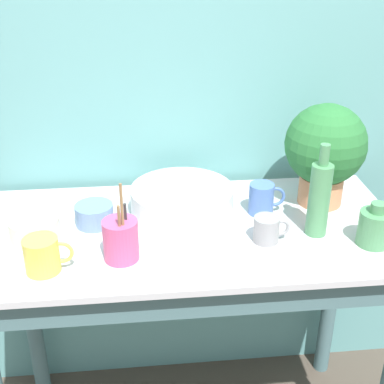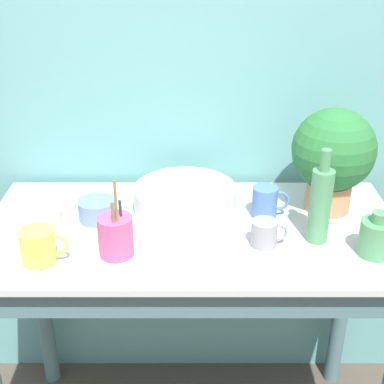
{
  "view_description": "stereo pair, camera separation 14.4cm",
  "coord_description": "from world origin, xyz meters",
  "px_view_note": "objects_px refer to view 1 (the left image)",
  "views": [
    {
      "loc": [
        -0.14,
        -1.08,
        1.71
      ],
      "look_at": [
        0.0,
        0.31,
        1.01
      ],
      "focal_mm": 50.0,
      "sensor_mm": 36.0,
      "label": 1
    },
    {
      "loc": [
        0.0,
        -1.08,
        1.71
      ],
      "look_at": [
        0.0,
        0.31,
        1.01
      ],
      "focal_mm": 50.0,
      "sensor_mm": 36.0,
      "label": 2
    }
  ],
  "objects_px": {
    "utensil_cup": "(121,240)",
    "bowl_small_cream": "(35,227)",
    "bowl_small_blue": "(94,215)",
    "mug_yellow": "(43,255)",
    "potted_plant": "(325,149)",
    "mug_grey": "(267,229)",
    "bottle_short": "(375,227)",
    "mug_blue": "(262,199)",
    "bottle_tall": "(319,198)",
    "bowl_wash_large": "(182,200)"
  },
  "relations": [
    {
      "from": "bowl_wash_large",
      "to": "mug_blue",
      "type": "xyz_separation_m",
      "value": [
        0.25,
        -0.03,
        0.01
      ]
    },
    {
      "from": "bottle_tall",
      "to": "bowl_small_cream",
      "type": "bearing_deg",
      "value": 175.26
    },
    {
      "from": "mug_yellow",
      "to": "potted_plant",
      "type": "bearing_deg",
      "value": 19.76
    },
    {
      "from": "potted_plant",
      "to": "bottle_short",
      "type": "height_order",
      "value": "potted_plant"
    },
    {
      "from": "mug_grey",
      "to": "mug_blue",
      "type": "xyz_separation_m",
      "value": [
        0.02,
        0.17,
        0.01
      ]
    },
    {
      "from": "bowl_small_blue",
      "to": "mug_grey",
      "type": "bearing_deg",
      "value": -16.69
    },
    {
      "from": "bowl_small_blue",
      "to": "utensil_cup",
      "type": "relative_size",
      "value": 0.49
    },
    {
      "from": "bowl_wash_large",
      "to": "utensil_cup",
      "type": "xyz_separation_m",
      "value": [
        -0.19,
        -0.24,
        0.02
      ]
    },
    {
      "from": "utensil_cup",
      "to": "mug_yellow",
      "type": "bearing_deg",
      "value": -169.64
    },
    {
      "from": "bottle_short",
      "to": "mug_yellow",
      "type": "bearing_deg",
      "value": -177.58
    },
    {
      "from": "bottle_tall",
      "to": "bowl_small_cream",
      "type": "height_order",
      "value": "bottle_tall"
    },
    {
      "from": "bowl_small_blue",
      "to": "bowl_small_cream",
      "type": "xyz_separation_m",
      "value": [
        -0.17,
        -0.05,
        -0.0
      ]
    },
    {
      "from": "mug_yellow",
      "to": "mug_blue",
      "type": "xyz_separation_m",
      "value": [
        0.64,
        0.25,
        0.0
      ]
    },
    {
      "from": "potted_plant",
      "to": "mug_grey",
      "type": "height_order",
      "value": "potted_plant"
    },
    {
      "from": "bottle_short",
      "to": "mug_blue",
      "type": "bearing_deg",
      "value": 142.42
    },
    {
      "from": "bowl_small_blue",
      "to": "mug_yellow",
      "type": "bearing_deg",
      "value": -116.71
    },
    {
      "from": "mug_yellow",
      "to": "bowl_small_blue",
      "type": "relative_size",
      "value": 1.12
    },
    {
      "from": "potted_plant",
      "to": "mug_blue",
      "type": "bearing_deg",
      "value": -165.75
    },
    {
      "from": "mug_blue",
      "to": "mug_grey",
      "type": "bearing_deg",
      "value": -97.47
    },
    {
      "from": "bottle_tall",
      "to": "bottle_short",
      "type": "xyz_separation_m",
      "value": [
        0.14,
        -0.07,
        -0.06
      ]
    },
    {
      "from": "mug_yellow",
      "to": "bowl_small_cream",
      "type": "distance_m",
      "value": 0.19
    },
    {
      "from": "bowl_small_cream",
      "to": "potted_plant",
      "type": "bearing_deg",
      "value": 7.75
    },
    {
      "from": "mug_grey",
      "to": "utensil_cup",
      "type": "height_order",
      "value": "utensil_cup"
    },
    {
      "from": "mug_blue",
      "to": "bowl_small_blue",
      "type": "relative_size",
      "value": 1.0
    },
    {
      "from": "bowl_small_blue",
      "to": "mug_blue",
      "type": "bearing_deg",
      "value": 1.82
    },
    {
      "from": "mug_blue",
      "to": "bowl_small_cream",
      "type": "relative_size",
      "value": 0.79
    },
    {
      "from": "bottle_short",
      "to": "bowl_small_cream",
      "type": "height_order",
      "value": "bottle_short"
    },
    {
      "from": "bottle_tall",
      "to": "mug_yellow",
      "type": "xyz_separation_m",
      "value": [
        -0.77,
        -0.11,
        -0.07
      ]
    },
    {
      "from": "bottle_tall",
      "to": "bowl_small_blue",
      "type": "relative_size",
      "value": 2.44
    },
    {
      "from": "mug_grey",
      "to": "bottle_tall",
      "type": "bearing_deg",
      "value": 10.32
    },
    {
      "from": "potted_plant",
      "to": "mug_grey",
      "type": "bearing_deg",
      "value": -136.08
    },
    {
      "from": "bottle_tall",
      "to": "utensil_cup",
      "type": "distance_m",
      "value": 0.58
    },
    {
      "from": "bowl_wash_large",
      "to": "bowl_small_blue",
      "type": "bearing_deg",
      "value": -170.27
    },
    {
      "from": "bottle_short",
      "to": "utensil_cup",
      "type": "height_order",
      "value": "utensil_cup"
    },
    {
      "from": "bottle_short",
      "to": "mug_blue",
      "type": "distance_m",
      "value": 0.35
    },
    {
      "from": "utensil_cup",
      "to": "bowl_small_cream",
      "type": "bearing_deg",
      "value": 150.46
    },
    {
      "from": "bottle_tall",
      "to": "bowl_small_blue",
      "type": "distance_m",
      "value": 0.67
    },
    {
      "from": "bowl_small_cream",
      "to": "utensil_cup",
      "type": "bearing_deg",
      "value": -29.54
    },
    {
      "from": "bottle_short",
      "to": "bowl_small_blue",
      "type": "relative_size",
      "value": 1.14
    },
    {
      "from": "bowl_wash_large",
      "to": "bottle_short",
      "type": "distance_m",
      "value": 0.58
    },
    {
      "from": "bowl_small_blue",
      "to": "bowl_small_cream",
      "type": "bearing_deg",
      "value": -162.57
    },
    {
      "from": "potted_plant",
      "to": "mug_blue",
      "type": "height_order",
      "value": "potted_plant"
    },
    {
      "from": "bowl_small_blue",
      "to": "potted_plant",
      "type": "bearing_deg",
      "value": 5.4
    },
    {
      "from": "mug_blue",
      "to": "bowl_small_cream",
      "type": "height_order",
      "value": "mug_blue"
    },
    {
      "from": "mug_yellow",
      "to": "utensil_cup",
      "type": "xyz_separation_m",
      "value": [
        0.2,
        0.04,
        0.01
      ]
    },
    {
      "from": "potted_plant",
      "to": "mug_grey",
      "type": "xyz_separation_m",
      "value": [
        -0.23,
        -0.22,
        -0.15
      ]
    },
    {
      "from": "bottle_short",
      "to": "bowl_small_blue",
      "type": "xyz_separation_m",
      "value": [
        -0.8,
        0.2,
        -0.02
      ]
    },
    {
      "from": "bottle_tall",
      "to": "bottle_short",
      "type": "relative_size",
      "value": 2.15
    },
    {
      "from": "mug_yellow",
      "to": "bottle_tall",
      "type": "bearing_deg",
      "value": 8.33
    },
    {
      "from": "potted_plant",
      "to": "utensil_cup",
      "type": "distance_m",
      "value": 0.71
    }
  ]
}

